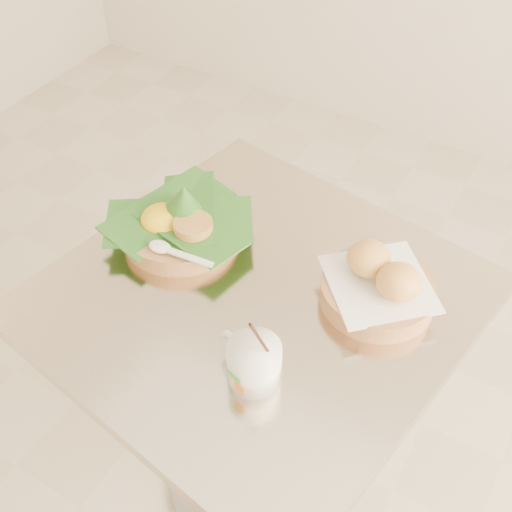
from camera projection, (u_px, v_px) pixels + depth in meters
The scene contains 5 objects.
floor at pixel (202, 478), 1.70m from camera, with size 3.60×3.60×0.00m, color beige.
cafe_table at pixel (257, 366), 1.32m from camera, with size 0.81×0.81×0.75m.
rice_basket at pixel (179, 222), 1.24m from camera, with size 0.28×0.28×0.14m.
bread_basket at pixel (379, 285), 1.12m from camera, with size 0.24×0.24×0.11m.
coffee_mug at pixel (253, 361), 1.01m from camera, with size 0.12×0.09×0.15m.
Camera 1 is at (0.52, -0.61, 1.61)m, focal length 45.00 mm.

